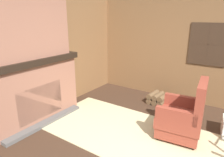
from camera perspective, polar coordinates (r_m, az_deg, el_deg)
wood_panel_wall_left at (r=4.00m, az=-24.02°, el=5.83°), size 0.06×5.82×2.49m
wood_panel_wall_back at (r=4.81m, az=25.41°, el=7.40°), size 5.82×0.09×2.49m
fireplace_hearth at (r=3.99m, az=-21.22°, el=-3.42°), size 0.56×1.92×1.23m
chimney_breast at (r=3.77m, az=-23.44°, el=14.56°), size 0.31×1.60×1.24m
area_rug at (r=3.50m, az=9.95°, el=-16.54°), size 3.89×1.59×0.01m
armchair at (r=3.51m, az=19.62°, el=-10.52°), size 0.75×0.76×1.01m
firewood_stack at (r=4.77m, az=12.98°, el=-5.52°), size 0.43×0.45×0.24m
storage_case at (r=4.15m, az=-16.86°, el=7.46°), size 0.17×0.23×0.11m
decorative_plate_on_mantel at (r=3.86m, az=-22.93°, el=7.27°), size 0.07×0.27×0.26m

